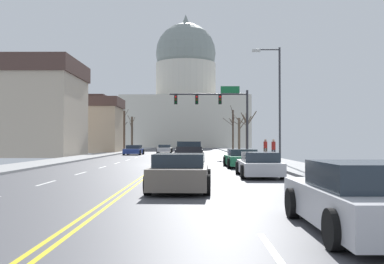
{
  "coord_description": "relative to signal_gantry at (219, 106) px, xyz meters",
  "views": [
    {
      "loc": [
        2.33,
        -30.79,
        1.65
      ],
      "look_at": [
        1.97,
        27.0,
        2.85
      ],
      "focal_mm": 40.78,
      "sensor_mm": 36.0,
      "label": 1
    }
  ],
  "objects": [
    {
      "name": "ground",
      "position": [
        -4.81,
        -12.84,
        -5.19
      ],
      "size": [
        20.0,
        180.0,
        0.2
      ],
      "color": "#4B4B50"
    },
    {
      "name": "signal_gantry",
      "position": [
        0.0,
        0.0,
        0.0
      ],
      "size": [
        7.91,
        0.41,
        7.02
      ],
      "color": "#28282D",
      "rests_on": "ground"
    },
    {
      "name": "street_lamp_right",
      "position": [
        3.15,
        -13.59,
        -0.39
      ],
      "size": [
        1.96,
        0.24,
        7.99
      ],
      "color": "#333338",
      "rests_on": "ground"
    },
    {
      "name": "capitol_building",
      "position": [
        -4.81,
        68.91,
        7.86
      ],
      "size": [
        31.6,
        19.13,
        34.6
      ],
      "color": "beige",
      "rests_on": "ground"
    },
    {
      "name": "sedan_near_00",
      "position": [
        -2.84,
        -3.4,
        -4.67
      ],
      "size": [
        1.97,
        4.47,
        1.15
      ],
      "color": "navy",
      "rests_on": "ground"
    },
    {
      "name": "pickup_truck_near_01",
      "position": [
        -2.95,
        -8.98,
        -4.48
      ],
      "size": [
        2.39,
        5.82,
        1.62
      ],
      "color": "black",
      "rests_on": "ground"
    },
    {
      "name": "sedan_near_02",
      "position": [
        0.49,
        -16.09,
        -4.67
      ],
      "size": [
        2.17,
        4.36,
        1.14
      ],
      "color": "#1E7247",
      "rests_on": "ground"
    },
    {
      "name": "sedan_near_03",
      "position": [
        0.5,
        -23.39,
        -4.66
      ],
      "size": [
        1.99,
        4.58,
        1.14
      ],
      "color": "silver",
      "rests_on": "ground"
    },
    {
      "name": "sedan_near_04",
      "position": [
        -2.97,
        -29.06,
        -4.62
      ],
      "size": [
        2.16,
        4.36,
        1.24
      ],
      "color": "#6B6056",
      "rests_on": "ground"
    },
    {
      "name": "sedan_near_05",
      "position": [
        0.51,
        -35.7,
        -4.61
      ],
      "size": [
        2.0,
        4.51,
        1.28
      ],
      "color": "silver",
      "rests_on": "ground"
    },
    {
      "name": "sedan_oncoming_00",
      "position": [
        -9.79,
        8.51,
        -4.66
      ],
      "size": [
        2.2,
        4.25,
        1.17
      ],
      "color": "navy",
      "rests_on": "ground"
    },
    {
      "name": "sedan_oncoming_01",
      "position": [
        -6.73,
        18.0,
        -4.66
      ],
      "size": [
        2.1,
        4.24,
        1.14
      ],
      "color": "silver",
      "rests_on": "ground"
    },
    {
      "name": "flank_building_00",
      "position": [
        -20.92,
        27.5,
        -0.65
      ],
      "size": [
        8.49,
        7.69,
        8.98
      ],
      "color": "slate",
      "rests_on": "ground"
    },
    {
      "name": "flank_building_01",
      "position": [
        -20.57,
        3.28,
        0.0
      ],
      "size": [
        11.18,
        10.09,
        10.3
      ],
      "color": "#B2A38E",
      "rests_on": "ground"
    },
    {
      "name": "flank_building_02",
      "position": [
        -19.98,
        18.01,
        -1.3
      ],
      "size": [
        14.14,
        7.04,
        7.72
      ],
      "color": "tan",
      "rests_on": "ground"
    },
    {
      "name": "bare_tree_00",
      "position": [
        3.45,
        24.17,
        -1.67
      ],
      "size": [
        1.88,
        2.89,
        7.18
      ],
      "color": "#423328",
      "rests_on": "ground"
    },
    {
      "name": "bare_tree_01",
      "position": [
        -13.5,
        24.05,
        -1.84
      ],
      "size": [
        1.44,
        2.04,
        6.44
      ],
      "color": "#423328",
      "rests_on": "ground"
    },
    {
      "name": "bare_tree_02",
      "position": [
        3.54,
        6.44,
        -2.45
      ],
      "size": [
        2.49,
        1.27,
        4.98
      ],
      "color": "brown",
      "rests_on": "ground"
    },
    {
      "name": "bare_tree_03",
      "position": [
        -13.75,
        34.32,
        -2.02
      ],
      "size": [
        1.16,
        2.19,
        6.11
      ],
      "color": "brown",
      "rests_on": "ground"
    },
    {
      "name": "bare_tree_04",
      "position": [
        3.72,
        17.21,
        -2.52
      ],
      "size": [
        2.43,
        1.21,
        5.64
      ],
      "color": "brown",
      "rests_on": "ground"
    },
    {
      "name": "pedestrian_00",
      "position": [
        4.23,
        -6.52,
        -4.14
      ],
      "size": [
        0.35,
        0.34,
        1.68
      ],
      "color": "#33333D",
      "rests_on": "ground"
    },
    {
      "name": "pedestrian_01",
      "position": [
        3.88,
        -4.4,
        -4.13
      ],
      "size": [
        0.35,
        0.34,
        1.69
      ],
      "color": "#4C4238",
      "rests_on": "ground"
    }
  ]
}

